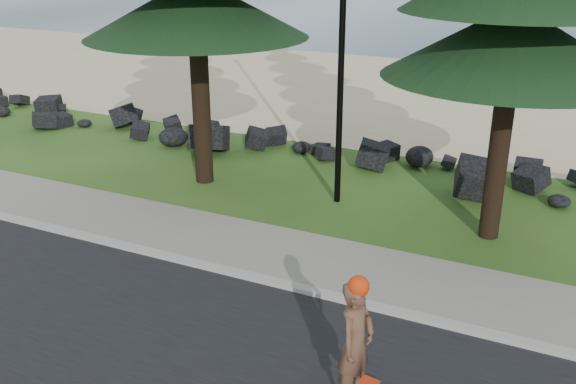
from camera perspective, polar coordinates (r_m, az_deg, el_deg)
ground at (r=12.35m, az=-1.11°, el=-5.95°), size 160.00×160.00×0.00m
kerb at (r=11.63m, az=-3.11°, el=-7.59°), size 160.00×0.20×0.10m
sidewalk at (r=12.49m, az=-0.70°, el=-5.40°), size 160.00×2.00×0.08m
beach_sand at (r=25.41m, az=13.85°, el=8.11°), size 160.00×15.00×0.01m
ocean at (r=61.22m, az=21.61°, el=14.97°), size 160.00×58.00×0.01m
seawall_boulders at (r=17.12m, az=7.32°, el=2.00°), size 60.00×2.40×1.10m
lamp_post at (r=13.95m, az=4.87°, el=15.08°), size 0.25×0.14×8.14m
skateboarder at (r=8.37m, az=6.06°, el=-13.26°), size 0.51×1.05×1.91m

